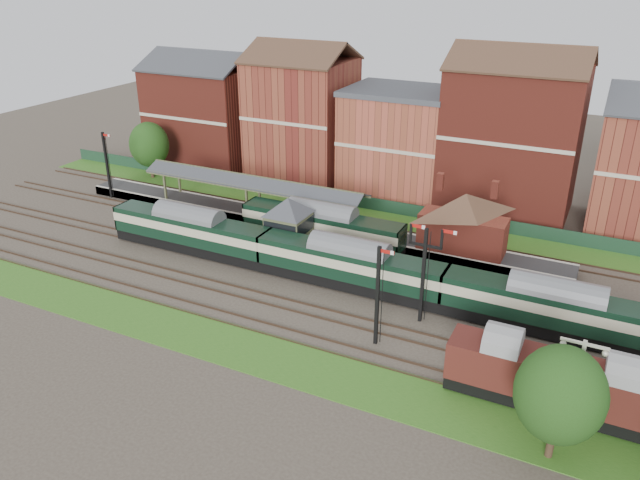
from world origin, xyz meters
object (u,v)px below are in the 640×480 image
at_px(dmu_train, 349,264).
at_px(semaphore_bracket, 424,269).
at_px(signal_box, 289,226).
at_px(goods_van_a, 500,365).
at_px(platform_railcar, 322,226).

bearing_deg(dmu_train, semaphore_bracket, -18.86).
height_order(signal_box, semaphore_bracket, semaphore_bracket).
xyz_separation_m(signal_box, dmu_train, (7.72, -3.25, -0.91)).
xyz_separation_m(dmu_train, goods_van_a, (14.63, -9.00, -0.03)).
bearing_deg(semaphore_bracket, platform_railcar, 145.57).
bearing_deg(platform_railcar, dmu_train, -48.20).
distance_m(signal_box, dmu_train, 8.43).
relative_size(platform_railcar, goods_van_a, 2.55).
distance_m(platform_railcar, goods_van_a, 25.65).
bearing_deg(semaphore_bracket, signal_box, 159.08).
distance_m(signal_box, semaphore_bracket, 16.16).
distance_m(signal_box, platform_railcar, 3.88).
distance_m(semaphore_bracket, dmu_train, 8.08).
relative_size(signal_box, dmu_train, 0.12).
bearing_deg(signal_box, dmu_train, -22.83).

